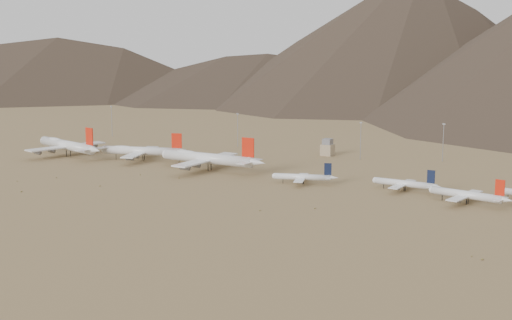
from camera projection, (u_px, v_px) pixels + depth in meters
The scene contains 13 objects.
ground at pixel (193, 180), 417.10m from camera, with size 3000.00×3000.00×0.00m, color #9C8450.
widebody_west at pixel (67, 145), 499.17m from camera, with size 74.75×58.89×22.63m.
widebody_centre at pixel (142, 151), 481.70m from camera, with size 62.23×49.58×19.24m.
widebody_east at pixel (208, 158), 444.74m from camera, with size 76.90×58.78×22.84m.
narrowbody_a at pixel (304, 177), 404.02m from camera, with size 36.28×27.13×12.53m.
narrowbody_b at pixel (405, 184), 385.17m from camera, with size 39.42×28.19×13.00m.
narrowbody_c at pixel (468, 195), 354.85m from camera, with size 43.80×31.92×14.54m.
control_tower at pixel (328, 148), 502.16m from camera, with size 8.00×8.00×12.00m.
mast_far_west at pixel (112, 120), 598.93m from camera, with size 2.00×0.60×25.70m.
mast_west at pixel (238, 128), 540.47m from camera, with size 2.00×0.60×25.70m.
mast_centre at pixel (361, 139), 484.57m from camera, with size 2.00×0.60×25.70m.
mast_east at pixel (443, 141), 476.73m from camera, with size 2.00×0.60×25.70m.
desert_scrub at pixel (40, 196), 372.45m from camera, with size 420.78×178.21×0.80m.
Camera 1 is at (243.37, -331.00, 81.86)m, focal length 50.00 mm.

